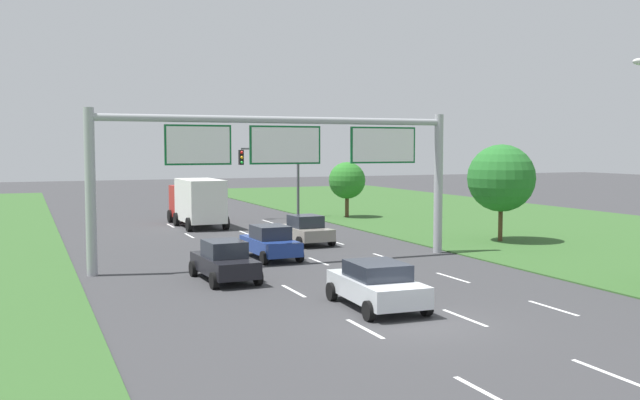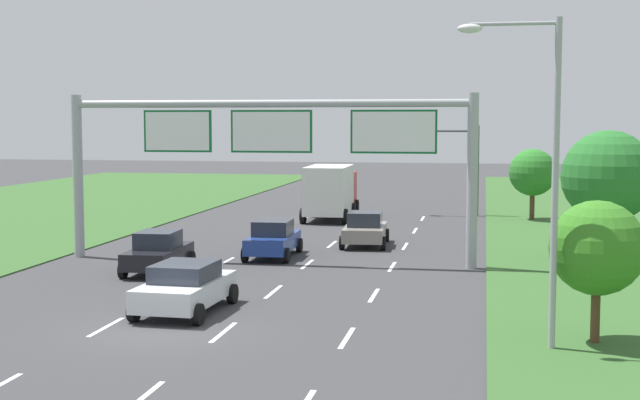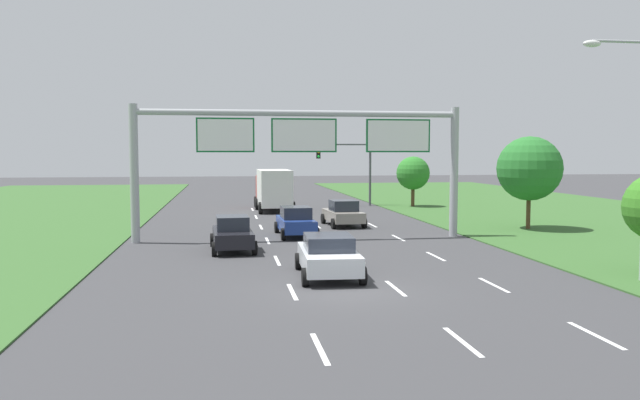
% 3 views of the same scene
% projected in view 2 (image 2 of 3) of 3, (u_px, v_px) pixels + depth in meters
% --- Properties ---
extents(ground_plane, '(200.00, 200.00, 0.00)m').
position_uv_depth(ground_plane, '(164.00, 330.00, 25.23)').
color(ground_plane, '#38383A').
extents(lane_dashes_inner_left, '(0.14, 50.40, 0.01)m').
position_uv_depth(lane_dashes_inner_left, '(177.00, 288.00, 31.42)').
color(lane_dashes_inner_left, white).
rests_on(lane_dashes_inner_left, ground_plane).
extents(lane_dashes_inner_right, '(0.14, 50.40, 0.01)m').
position_uv_depth(lane_dashes_inner_right, '(273.00, 292.00, 30.79)').
color(lane_dashes_inner_right, white).
rests_on(lane_dashes_inner_right, ground_plane).
extents(lane_dashes_slip, '(0.14, 50.40, 0.01)m').
position_uv_depth(lane_dashes_slip, '(374.00, 295.00, 30.15)').
color(lane_dashes_slip, white).
rests_on(lane_dashes_slip, ground_plane).
extents(car_near_red, '(2.15, 4.13, 1.62)m').
position_uv_depth(car_near_red, '(158.00, 252.00, 34.65)').
color(car_near_red, black).
rests_on(car_near_red, ground_plane).
extents(car_lead_silver, '(2.31, 4.12, 1.61)m').
position_uv_depth(car_lead_silver, '(365.00, 229.00, 42.04)').
color(car_lead_silver, gray).
rests_on(car_lead_silver, ground_plane).
extents(car_mid_lane, '(2.09, 4.25, 1.61)m').
position_uv_depth(car_mid_lane, '(273.00, 239.00, 38.51)').
color(car_mid_lane, navy).
rests_on(car_mid_lane, ground_plane).
extents(car_far_ahead, '(2.37, 4.33, 1.55)m').
position_uv_depth(car_far_ahead, '(185.00, 287.00, 27.45)').
color(car_far_ahead, silver).
rests_on(car_far_ahead, ground_plane).
extents(box_truck, '(2.80, 7.15, 3.23)m').
position_uv_depth(box_truck, '(331.00, 190.00, 53.34)').
color(box_truck, '#B21E19').
rests_on(box_truck, ground_plane).
extents(sign_gantry, '(17.24, 0.44, 7.00)m').
position_uv_depth(sign_gantry, '(273.00, 144.00, 36.70)').
color(sign_gantry, '#9EA0A5').
rests_on(sign_gantry, ground_plane).
extents(traffic_light_mast, '(4.76, 0.49, 5.60)m').
position_uv_depth(traffic_light_mast, '(446.00, 153.00, 55.20)').
color(traffic_light_mast, '#47494F').
rests_on(traffic_light_mast, ground_plane).
extents(street_lamp, '(2.61, 0.32, 8.50)m').
position_uv_depth(street_lamp, '(540.00, 154.00, 22.61)').
color(street_lamp, '#9EA0A5').
rests_on(street_lamp, ground_plane).
extents(roadside_tree_near, '(2.51, 2.51, 3.84)m').
position_uv_depth(roadside_tree_near, '(597.00, 248.00, 23.36)').
color(roadside_tree_near, '#513823').
rests_on(roadside_tree_near, ground_plane).
extents(roadside_tree_mid, '(3.79, 3.79, 5.52)m').
position_uv_depth(roadside_tree_mid, '(608.00, 176.00, 36.43)').
color(roadside_tree_mid, '#513823').
rests_on(roadside_tree_mid, ground_plane).
extents(roadside_tree_far, '(2.78, 2.78, 4.24)m').
position_uv_depth(roadside_tree_far, '(533.00, 173.00, 52.50)').
color(roadside_tree_far, '#513823').
rests_on(roadside_tree_far, ground_plane).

